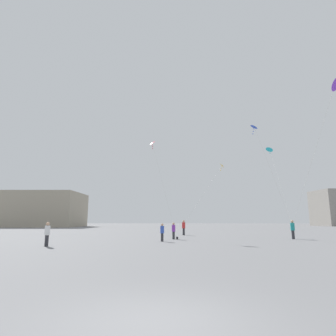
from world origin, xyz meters
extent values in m
plane|color=slate|center=(0.00, 0.00, 0.00)|extent=(300.00, 300.00, 0.00)
cylinder|color=#2D2D33|center=(0.52, 22.67, 0.37)|extent=(0.24, 0.24, 0.74)
cylinder|color=purple|center=(0.52, 22.67, 1.06)|extent=(0.35, 0.35, 0.64)
sphere|color=tan|center=(0.52, 22.67, 1.50)|extent=(0.24, 0.24, 0.24)
cylinder|color=#2D2D33|center=(-8.76, 15.07, 0.39)|extent=(0.26, 0.26, 0.79)
cylinder|color=white|center=(-8.76, 15.07, 1.13)|extent=(0.38, 0.38, 0.69)
sphere|color=tan|center=(-8.76, 15.07, 1.60)|extent=(0.26, 0.26, 0.26)
cylinder|color=#2D2D33|center=(1.85, 30.12, 0.42)|extent=(0.28, 0.28, 0.85)
cylinder|color=red|center=(1.85, 30.12, 1.22)|extent=(0.41, 0.41, 0.74)
sphere|color=tan|center=(1.85, 30.12, 1.72)|extent=(0.28, 0.28, 0.28)
cylinder|color=#2D2D33|center=(12.46, 23.01, 0.42)|extent=(0.28, 0.28, 0.85)
cylinder|color=teal|center=(12.46, 23.01, 1.22)|extent=(0.41, 0.41, 0.74)
sphere|color=tan|center=(12.46, 23.01, 1.72)|extent=(0.28, 0.28, 0.28)
cylinder|color=#2D2D33|center=(-0.52, 19.77, 0.36)|extent=(0.23, 0.23, 0.72)
cylinder|color=#3351B7|center=(-0.52, 19.77, 1.03)|extent=(0.34, 0.34, 0.62)
sphere|color=tan|center=(-0.52, 19.77, 1.45)|extent=(0.23, 0.23, 0.23)
cone|color=purple|center=(10.84, 11.05, 10.48)|extent=(1.12, 1.09, 0.86)
cylinder|color=silver|center=(11.65, 17.03, 5.89)|extent=(1.64, 11.97, 9.19)
cone|color=blue|center=(8.70, 21.33, 11.17)|extent=(0.87, 0.91, 0.48)
sphere|color=blue|center=(8.68, 21.47, 10.96)|extent=(0.10, 0.10, 0.10)
sphere|color=blue|center=(8.67, 21.61, 10.75)|extent=(0.10, 0.10, 0.10)
sphere|color=blue|center=(8.66, 21.75, 10.54)|extent=(0.10, 0.10, 0.10)
cylinder|color=silver|center=(10.58, 22.17, 6.24)|extent=(3.79, 1.70, 9.88)
cone|color=yellow|center=(7.49, 32.89, 9.45)|extent=(0.90, 1.00, 0.68)
sphere|color=yellow|center=(7.42, 33.02, 9.24)|extent=(0.10, 0.10, 0.10)
sphere|color=yellow|center=(7.36, 33.14, 9.03)|extent=(0.10, 0.10, 0.10)
sphere|color=yellow|center=(7.29, 33.26, 8.82)|extent=(0.10, 0.10, 0.10)
cylinder|color=silver|center=(4.67, 31.50, 5.38)|extent=(5.66, 2.80, 8.16)
cone|color=red|center=(-2.01, 26.84, 11.07)|extent=(1.03, 1.06, 0.60)
sphere|color=red|center=(-1.99, 26.98, 10.86)|extent=(0.10, 0.10, 0.10)
sphere|color=red|center=(-1.98, 27.12, 10.65)|extent=(0.10, 0.10, 0.10)
sphere|color=red|center=(-1.96, 27.26, 10.44)|extent=(0.10, 0.10, 0.10)
cylinder|color=silver|center=(-0.75, 24.75, 6.19)|extent=(2.54, 4.19, 9.78)
cone|color=#1EB2C6|center=(13.33, 30.24, 11.09)|extent=(1.21, 1.24, 0.60)
sphere|color=#1EB2C6|center=(13.29, 30.10, 10.88)|extent=(0.10, 0.10, 0.10)
sphere|color=#1EB2C6|center=(13.25, 29.97, 10.67)|extent=(0.10, 0.10, 0.10)
sphere|color=#1EB2C6|center=(13.22, 29.83, 10.46)|extent=(0.10, 0.10, 0.10)
cylinder|color=silver|center=(12.90, 26.62, 6.19)|extent=(0.88, 7.24, 9.80)
cube|color=#A39984|center=(-37.00, 72.41, 4.69)|extent=(23.34, 16.95, 9.37)
cube|color=black|center=(0.87, 22.77, 0.12)|extent=(0.21, 0.34, 0.24)
camera|label=1|loc=(0.30, -5.55, 1.89)|focal=29.65mm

